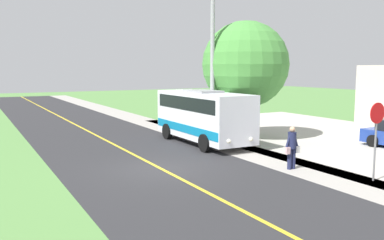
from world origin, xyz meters
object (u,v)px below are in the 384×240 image
street_light_pole (211,60)px  shuttle_bus_front (203,114)px  pedestrian_with_bags (292,146)px  tree_curbside (245,65)px  stop_sign (376,128)px

street_light_pole → shuttle_bus_front: bearing=-9.3°
pedestrian_with_bags → tree_curbside: bearing=-111.1°
shuttle_bus_front → stop_sign: size_ratio=2.47×
street_light_pole → pedestrian_with_bags: bearing=88.3°
shuttle_bus_front → pedestrian_with_bags: shuttle_bus_front is taller
shuttle_bus_front → stop_sign: bearing=99.6°
tree_curbside → street_light_pole: bearing=6.3°
pedestrian_with_bags → stop_sign: bearing=116.9°
shuttle_bus_front → stop_sign: shuttle_bus_front is taller
stop_sign → tree_curbside: bearing=-97.5°
stop_sign → street_light_pole: (1.22, -9.58, 2.61)m
pedestrian_with_bags → tree_curbside: 8.28m
pedestrian_with_bags → street_light_pole: (-0.21, -6.78, 3.62)m
pedestrian_with_bags → street_light_pole: bearing=-91.7°
stop_sign → street_light_pole: size_ratio=0.35×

